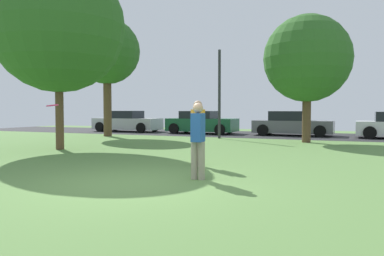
% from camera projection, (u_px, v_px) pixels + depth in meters
% --- Properties ---
extents(ground_plane, '(44.00, 44.00, 0.00)m').
position_uv_depth(ground_plane, '(133.00, 184.00, 7.57)').
color(ground_plane, '#5B8442').
extents(road_strip, '(44.00, 6.40, 0.01)m').
position_uv_depth(road_strip, '(282.00, 135.00, 22.25)').
color(road_strip, '#28282B').
rests_on(road_strip, ground_plane).
extents(maple_tree_far, '(4.81, 4.81, 6.90)m').
position_uv_depth(maple_tree_far, '(58.00, 26.00, 14.01)').
color(maple_tree_far, brown).
rests_on(maple_tree_far, ground_plane).
extents(oak_tree_center, '(3.60, 3.60, 6.48)m').
position_uv_depth(oak_tree_center, '(107.00, 52.00, 21.16)').
color(oak_tree_center, brown).
rests_on(oak_tree_center, ground_plane).
extents(birch_tree_lone, '(3.86, 3.86, 5.66)m').
position_uv_depth(birch_tree_lone, '(307.00, 59.00, 17.12)').
color(birch_tree_lone, brown).
rests_on(birch_tree_lone, ground_plane).
extents(person_catcher, '(0.39, 0.37, 1.69)m').
position_uv_depth(person_catcher, '(198.00, 130.00, 9.99)').
color(person_catcher, gray).
rests_on(person_catcher, ground_plane).
extents(person_bystander, '(0.30, 0.33, 1.60)m').
position_uv_depth(person_bystander, '(198.00, 138.00, 8.04)').
color(person_bystander, gray).
rests_on(person_bystander, ground_plane).
extents(frisbee_disc, '(0.37, 0.37, 0.05)m').
position_uv_depth(frisbee_disc, '(52.00, 105.00, 8.94)').
color(frisbee_disc, '#EA2D6B').
extents(parked_car_silver, '(4.56, 2.00, 1.39)m').
position_uv_depth(parked_car_silver, '(127.00, 122.00, 26.06)').
color(parked_car_silver, '#B7B7BC').
rests_on(parked_car_silver, ground_plane).
extents(parked_car_green, '(4.23, 2.06, 1.39)m').
position_uv_depth(parked_car_green, '(202.00, 123.00, 23.85)').
color(parked_car_green, '#195633').
rests_on(parked_car_green, ground_plane).
extents(parked_car_grey, '(4.38, 2.05, 1.38)m').
position_uv_depth(parked_car_grey, '(292.00, 124.00, 21.98)').
color(parked_car_grey, slate).
rests_on(parked_car_grey, ground_plane).
extents(street_lamp_post, '(0.14, 0.14, 4.50)m').
position_uv_depth(street_lamp_post, '(219.00, 94.00, 19.64)').
color(street_lamp_post, '#2D2D33').
rests_on(street_lamp_post, ground_plane).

